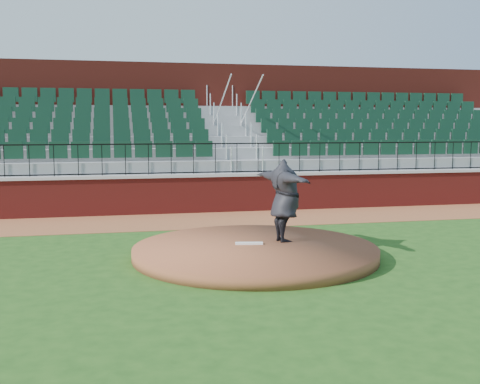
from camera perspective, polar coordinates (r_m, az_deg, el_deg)
ground at (r=12.59m, az=1.48°, el=-6.65°), size 90.00×90.00×0.00m
warning_track at (r=17.78m, az=-2.71°, el=-2.75°), size 34.00×3.20×0.01m
field_wall at (r=19.26m, az=-3.52°, el=-0.25°), size 34.00×0.35×1.20m
wall_cap at (r=19.19m, az=-3.54°, el=1.68°), size 34.00×0.45×0.10m
wall_railing at (r=19.15m, az=-3.55°, el=3.32°), size 34.00×0.05×1.00m
seating_stands at (r=21.83m, az=-4.67°, el=5.01°), size 34.00×5.10×4.60m
concourse_wall at (r=24.60m, az=-5.57°, el=6.22°), size 34.00×0.50×5.50m
pitchers_mound at (r=12.74m, az=1.51°, el=-5.92°), size 5.38×5.38×0.25m
pitching_rubber at (r=12.88m, az=0.91°, el=-5.12°), size 0.63×0.26×0.04m
pitcher at (r=13.08m, az=4.45°, el=-0.85°), size 1.09×2.40×1.89m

